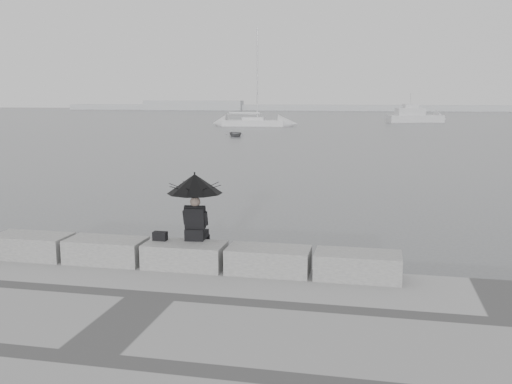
% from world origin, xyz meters
% --- Properties ---
extents(ground, '(360.00, 360.00, 0.00)m').
position_xyz_m(ground, '(0.00, 0.00, 0.00)').
color(ground, '#4E5053').
rests_on(ground, ground).
extents(stone_block_far_left, '(1.60, 0.80, 0.50)m').
position_xyz_m(stone_block_far_left, '(-3.40, -0.45, 0.75)').
color(stone_block_far_left, slate).
rests_on(stone_block_far_left, promenade).
extents(stone_block_left, '(1.60, 0.80, 0.50)m').
position_xyz_m(stone_block_left, '(-1.70, -0.45, 0.75)').
color(stone_block_left, slate).
rests_on(stone_block_left, promenade).
extents(stone_block_centre, '(1.60, 0.80, 0.50)m').
position_xyz_m(stone_block_centre, '(0.00, -0.45, 0.75)').
color(stone_block_centre, slate).
rests_on(stone_block_centre, promenade).
extents(stone_block_right, '(1.60, 0.80, 0.50)m').
position_xyz_m(stone_block_right, '(1.70, -0.45, 0.75)').
color(stone_block_right, slate).
rests_on(stone_block_right, promenade).
extents(stone_block_far_right, '(1.60, 0.80, 0.50)m').
position_xyz_m(stone_block_far_right, '(3.40, -0.45, 0.75)').
color(stone_block_far_right, slate).
rests_on(stone_block_far_right, promenade).
extents(seated_person, '(1.13, 1.13, 1.39)m').
position_xyz_m(seated_person, '(0.12, -0.13, 1.99)').
color(seated_person, black).
rests_on(seated_person, stone_block_centre).
extents(bag, '(0.28, 0.16, 0.18)m').
position_xyz_m(bag, '(-0.56, -0.34, 1.09)').
color(bag, black).
rests_on(bag, stone_block_centre).
extents(distant_landmass, '(180.00, 8.00, 2.80)m').
position_xyz_m(distant_landmass, '(-8.14, 154.51, 0.90)').
color(distant_landmass, '#A8ABAE').
rests_on(distant_landmass, ground).
extents(sailboat_left, '(8.39, 2.94, 12.90)m').
position_xyz_m(sailboat_left, '(-12.60, 64.23, 0.52)').
color(sailboat_left, silver).
rests_on(sailboat_left, ground).
extents(motor_cruiser, '(8.81, 5.13, 4.50)m').
position_xyz_m(motor_cruiser, '(9.32, 80.75, 0.89)').
color(motor_cruiser, silver).
rests_on(motor_cruiser, ground).
extents(dinghy, '(3.05, 2.02, 0.48)m').
position_xyz_m(dinghy, '(-10.16, 44.39, 0.24)').
color(dinghy, gray).
rests_on(dinghy, ground).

